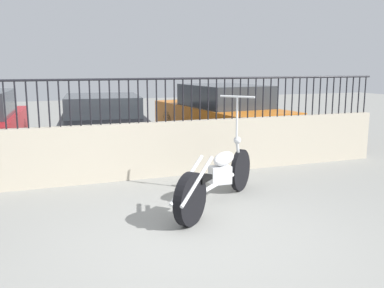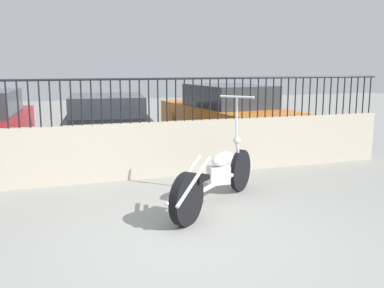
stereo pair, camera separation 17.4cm
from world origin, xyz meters
name	(u,v)px [view 2 (the right image)]	position (x,y,z in m)	size (l,w,h in m)	color
ground_plane	(189,242)	(0.00, 0.00, 0.00)	(40.00, 40.00, 0.00)	gray
low_wall	(136,151)	(0.00, 2.78, 0.47)	(9.54, 0.18, 0.93)	#B2A893
fence_railing	(135,94)	(0.00, 2.78, 1.41)	(9.54, 0.04, 0.73)	black
motorcycle_white	(213,179)	(0.65, 0.95, 0.40)	(1.77, 1.60, 1.45)	black
car_black	(107,121)	(-0.09, 5.60, 0.63)	(2.21, 4.26, 1.22)	black
car_orange	(225,113)	(2.88, 5.74, 0.70)	(2.15, 4.68, 1.39)	black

